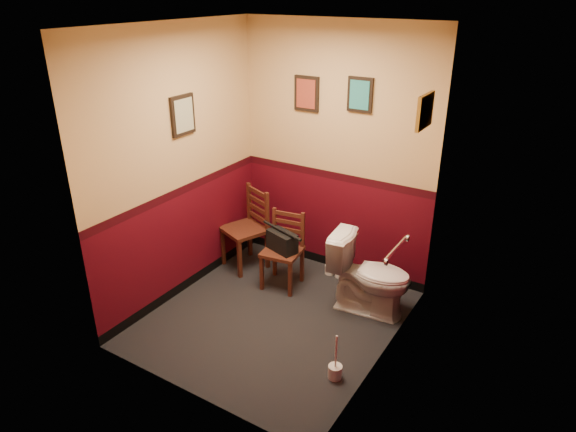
% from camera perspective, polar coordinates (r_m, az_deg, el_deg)
% --- Properties ---
extents(floor, '(2.20, 2.40, 0.00)m').
position_cam_1_polar(floor, '(5.12, -1.50, -11.24)').
color(floor, black).
rests_on(floor, ground).
extents(ceiling, '(2.20, 2.40, 0.00)m').
position_cam_1_polar(ceiling, '(4.18, -1.93, 20.48)').
color(ceiling, silver).
rests_on(ceiling, ground).
extents(wall_back, '(2.20, 0.00, 2.70)m').
position_cam_1_polar(wall_back, '(5.46, 5.29, 6.86)').
color(wall_back, '#470711').
rests_on(wall_back, ground).
extents(wall_front, '(2.20, 0.00, 2.70)m').
position_cam_1_polar(wall_front, '(3.62, -12.18, -2.99)').
color(wall_front, '#470711').
rests_on(wall_front, ground).
extents(wall_left, '(0.00, 2.40, 2.70)m').
position_cam_1_polar(wall_left, '(5.13, -12.06, 5.26)').
color(wall_left, '#470711').
rests_on(wall_left, ground).
extents(wall_right, '(0.00, 2.40, 2.70)m').
position_cam_1_polar(wall_right, '(4.02, 11.53, -0.11)').
color(wall_right, '#470711').
rests_on(wall_right, ground).
extents(grab_bar, '(0.05, 0.56, 0.06)m').
position_cam_1_polar(grab_bar, '(4.42, 11.90, -3.60)').
color(grab_bar, silver).
rests_on(grab_bar, wall_right).
extents(framed_print_back_a, '(0.28, 0.04, 0.36)m').
position_cam_1_polar(framed_print_back_a, '(5.45, 2.07, 13.43)').
color(framed_print_back_a, black).
rests_on(framed_print_back_a, wall_back).
extents(framed_print_back_b, '(0.26, 0.04, 0.34)m').
position_cam_1_polar(framed_print_back_b, '(5.18, 8.00, 13.20)').
color(framed_print_back_b, black).
rests_on(framed_print_back_b, wall_back).
extents(framed_print_left, '(0.04, 0.30, 0.38)m').
position_cam_1_polar(framed_print_left, '(5.05, -11.60, 10.92)').
color(framed_print_left, black).
rests_on(framed_print_left, wall_left).
extents(framed_print_right, '(0.04, 0.34, 0.28)m').
position_cam_1_polar(framed_print_right, '(4.35, 14.95, 11.19)').
color(framed_print_right, olive).
rests_on(framed_print_right, wall_right).
extents(toilet, '(0.85, 0.53, 0.79)m').
position_cam_1_polar(toilet, '(5.09, 9.14, -6.56)').
color(toilet, white).
rests_on(toilet, floor).
extents(toilet_brush, '(0.12, 0.12, 0.42)m').
position_cam_1_polar(toilet_brush, '(4.44, 5.26, -16.76)').
color(toilet_brush, silver).
rests_on(toilet_brush, floor).
extents(chair_left, '(0.56, 0.56, 0.92)m').
position_cam_1_polar(chair_left, '(5.81, -4.54, -1.40)').
color(chair_left, '#4D2317').
rests_on(chair_left, floor).
extents(chair_right, '(0.43, 0.43, 0.82)m').
position_cam_1_polar(chair_right, '(5.45, -0.50, -3.81)').
color(chair_right, '#4D2317').
rests_on(chair_right, floor).
extents(handbag, '(0.37, 0.26, 0.24)m').
position_cam_1_polar(handbag, '(5.36, -0.67, -2.81)').
color(handbag, black).
rests_on(handbag, chair_right).
extents(tp_stack, '(0.24, 0.14, 0.41)m').
position_cam_1_polar(tp_stack, '(5.74, 5.25, -5.05)').
color(tp_stack, silver).
rests_on(tp_stack, floor).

